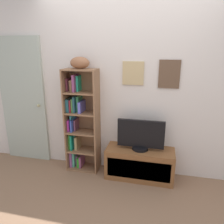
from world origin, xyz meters
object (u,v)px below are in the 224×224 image
television (141,136)px  door (23,102)px  bookshelf (80,122)px  tv_stand (139,163)px  football (80,63)px

television → door: door is taller
bookshelf → tv_stand: size_ratio=1.60×
television → door: bearing=175.1°
television → tv_stand: bearing=-90.0°
tv_stand → television: (-0.00, 0.00, 0.43)m
football → television: (0.86, -0.05, -0.96)m
tv_stand → television: size_ratio=1.48×
football → door: door is taller
bookshelf → door: door is taller
bookshelf → football: 0.86m
tv_stand → door: 2.04m
football → television: football is taller
bookshelf → tv_stand: 1.05m
tv_stand → door: (-1.88, 0.16, 0.76)m
bookshelf → tv_stand: (0.91, -0.08, -0.52)m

